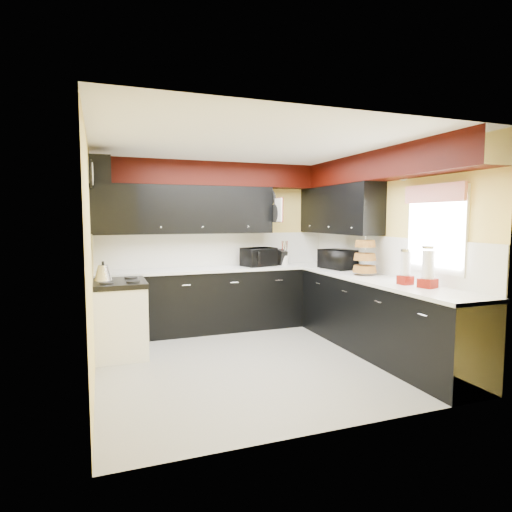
{
  "coord_description": "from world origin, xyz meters",
  "views": [
    {
      "loc": [
        -1.71,
        -4.65,
        1.69
      ],
      "look_at": [
        0.23,
        0.64,
        1.18
      ],
      "focal_mm": 30.0,
      "sensor_mm": 36.0,
      "label": 1
    }
  ],
  "objects_px": {
    "microwave": "(338,259)",
    "knife_block": "(281,258)",
    "toaster_oven": "(259,257)",
    "kettle": "(103,273)",
    "utensil_crock": "(285,260)"
  },
  "relations": [
    {
      "from": "microwave",
      "to": "knife_block",
      "type": "height_order",
      "value": "microwave"
    },
    {
      "from": "microwave",
      "to": "knife_block",
      "type": "distance_m",
      "value": 0.94
    },
    {
      "from": "toaster_oven",
      "to": "microwave",
      "type": "relative_size",
      "value": 0.96
    },
    {
      "from": "knife_block",
      "to": "toaster_oven",
      "type": "bearing_deg",
      "value": 169.23
    },
    {
      "from": "knife_block",
      "to": "kettle",
      "type": "distance_m",
      "value": 2.72
    },
    {
      "from": "utensil_crock",
      "to": "kettle",
      "type": "relative_size",
      "value": 0.73
    },
    {
      "from": "toaster_oven",
      "to": "microwave",
      "type": "xyz_separation_m",
      "value": [
        0.95,
        -0.74,
        -0.0
      ]
    },
    {
      "from": "toaster_oven",
      "to": "kettle",
      "type": "height_order",
      "value": "toaster_oven"
    },
    {
      "from": "toaster_oven",
      "to": "kettle",
      "type": "distance_m",
      "value": 2.36
    },
    {
      "from": "toaster_oven",
      "to": "utensil_crock",
      "type": "distance_m",
      "value": 0.43
    },
    {
      "from": "microwave",
      "to": "kettle",
      "type": "height_order",
      "value": "microwave"
    },
    {
      "from": "toaster_oven",
      "to": "kettle",
      "type": "relative_size",
      "value": 2.32
    },
    {
      "from": "microwave",
      "to": "kettle",
      "type": "bearing_deg",
      "value": 75.33
    },
    {
      "from": "toaster_oven",
      "to": "microwave",
      "type": "height_order",
      "value": "same"
    },
    {
      "from": "knife_block",
      "to": "kettle",
      "type": "relative_size",
      "value": 1.13
    }
  ]
}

